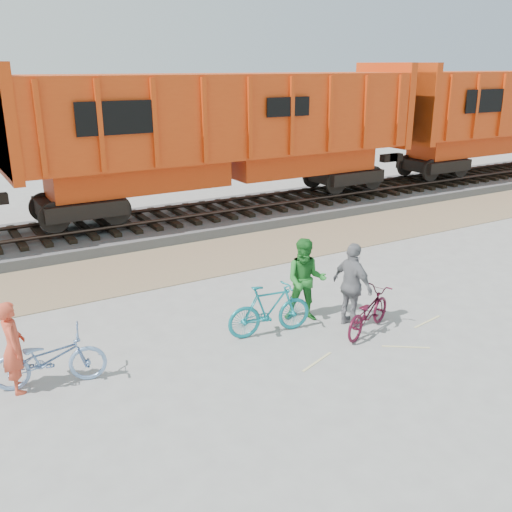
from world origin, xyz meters
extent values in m
plane|color=#9E9E99|center=(0.00, 0.00, 0.00)|extent=(120.00, 120.00, 0.00)
cube|color=#93795B|center=(0.00, 5.50, 0.01)|extent=(120.00, 3.00, 0.02)
cube|color=slate|center=(0.00, 9.00, 0.15)|extent=(120.00, 4.00, 0.30)
cube|color=black|center=(0.00, 9.00, 0.36)|extent=(0.22, 2.60, 0.12)
cube|color=black|center=(6.50, 9.00, 0.36)|extent=(0.22, 2.60, 0.12)
cylinder|color=#382821|center=(0.00, 8.28, 0.48)|extent=(120.00, 0.12, 0.12)
cylinder|color=#382821|center=(0.00, 9.72, 0.48)|extent=(120.00, 0.12, 0.12)
cube|color=black|center=(2.36, 9.00, 0.94)|extent=(11.20, 2.20, 0.80)
cube|color=#C53B0D|center=(2.36, 9.00, 1.79)|extent=(11.76, 1.65, 0.90)
cube|color=#C53B0D|center=(2.36, 9.00, 3.54)|extent=(14.00, 3.00, 2.60)
cube|color=#BF370B|center=(-4.49, 9.00, 3.64)|extent=(0.30, 3.06, 3.10)
cube|color=#BF370B|center=(9.21, 9.00, 3.64)|extent=(0.30, 3.06, 3.10)
cube|color=black|center=(-1.84, 7.42, 3.74)|extent=(2.20, 0.04, 0.90)
cube|color=black|center=(17.36, 9.00, 0.94)|extent=(11.20, 2.20, 0.80)
cube|color=#C53B0D|center=(17.36, 9.00, 1.79)|extent=(11.76, 1.65, 0.90)
cube|color=#BF370B|center=(10.51, 9.00, 3.64)|extent=(0.30, 3.06, 3.10)
cube|color=black|center=(13.16, 7.42, 3.74)|extent=(2.20, 0.04, 0.90)
imported|color=#799CCE|center=(-5.30, 0.86, 0.49)|extent=(1.95, 1.07, 0.97)
imported|color=#147D89|center=(-1.14, 0.61, 0.53)|extent=(1.80, 0.73, 1.05)
imported|color=#4C0E23|center=(0.60, -0.31, 0.44)|extent=(1.75, 1.18, 0.87)
imported|color=#CC442B|center=(-5.80, 0.96, 0.79)|extent=(0.40, 0.59, 1.58)
imported|color=#217327|center=(-0.14, 0.81, 0.88)|extent=(1.09, 1.03, 1.77)
imported|color=slate|center=(0.50, 0.09, 0.88)|extent=(0.53, 1.07, 1.77)
camera|label=1|loc=(-6.61, -8.14, 5.11)|focal=40.00mm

